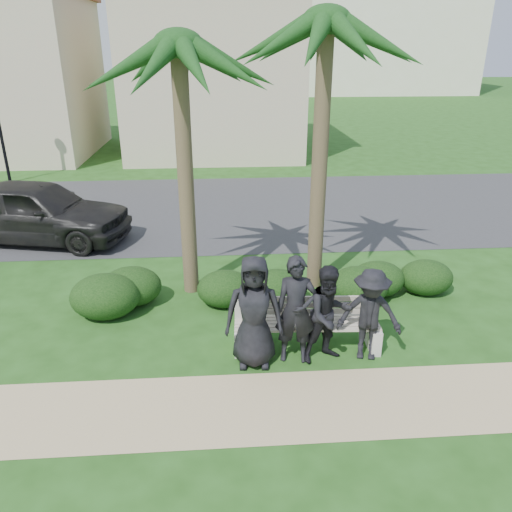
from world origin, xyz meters
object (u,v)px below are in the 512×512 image
object	(u,v)px
man_b	(296,310)
palm_left	(178,48)
man_a	(254,312)
man_c	(329,314)
car_a	(37,211)
park_bench	(307,328)
palm_right	(326,25)
man_d	(370,315)

from	to	relation	value
man_b	palm_left	size ratio (longest dim) A/B	0.32
man_a	man_c	distance (m)	1.24
man_a	car_a	xyz separation A→B (m)	(-5.41, 6.12, -0.13)
man_c	palm_left	world-z (taller)	palm_left
park_bench	man_a	world-z (taller)	man_a
park_bench	man_b	distance (m)	0.67
palm_left	palm_right	size ratio (longest dim) A/B	0.94
palm_right	car_a	distance (m)	8.86
park_bench	car_a	bearing A→B (deg)	141.02
man_b	man_c	xyz separation A→B (m)	(0.54, -0.04, -0.08)
palm_right	man_c	bearing A→B (deg)	-95.98
palm_left	car_a	size ratio (longest dim) A/B	1.19
man_c	car_a	distance (m)	9.02
man_d	palm_right	world-z (taller)	palm_right
man_b	car_a	distance (m)	8.60
park_bench	palm_right	size ratio (longest dim) A/B	0.41
palm_right	car_a	bearing A→B (deg)	154.92
palm_left	man_a	bearing A→B (deg)	-67.29
man_a	man_b	distance (m)	0.70
man_b	car_a	size ratio (longest dim) A/B	0.38
palm_left	man_d	bearing A→B (deg)	-41.97
man_b	man_d	xyz separation A→B (m)	(1.23, -0.04, -0.12)
man_d	palm_left	size ratio (longest dim) A/B	0.28
park_bench	man_d	world-z (taller)	man_d
man_c	man_d	bearing A→B (deg)	-18.56
man_d	palm_right	distance (m)	5.30
car_a	palm_left	bearing A→B (deg)	-115.28
palm_right	car_a	xyz separation A→B (m)	(-6.94, 3.25, -4.44)
man_b	man_c	size ratio (longest dim) A/B	1.09
palm_left	car_a	distance (m)	6.74
park_bench	man_a	xyz separation A→B (m)	(-0.94, -0.38, 0.57)
man_a	man_b	world-z (taller)	man_a
man_c	palm_left	distance (m)	5.46
man_d	car_a	size ratio (longest dim) A/B	0.33
park_bench	man_c	xyz separation A→B (m)	(0.29, -0.36, 0.46)
man_c	palm_right	world-z (taller)	palm_right
man_c	man_a	bearing A→B (deg)	162.86
man_a	man_c	xyz separation A→B (m)	(1.23, 0.02, -0.11)
park_bench	car_a	xyz separation A→B (m)	(-6.35, 5.74, 0.44)
man_c	palm_left	xyz separation A→B (m)	(-2.41, 2.78, 4.03)
park_bench	man_d	xyz separation A→B (m)	(0.98, -0.36, 0.42)
man_b	man_d	bearing A→B (deg)	5.75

